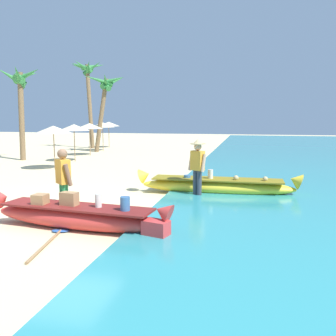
{
  "coord_description": "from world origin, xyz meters",
  "views": [
    {
      "loc": [
        4.56,
        -8.16,
        2.32
      ],
      "look_at": [
        2.37,
        1.64,
        0.9
      ],
      "focal_mm": 39.29,
      "sensor_mm": 36.0,
      "label": 1
    }
  ],
  "objects_px": {
    "palm_tree_tall_inland": "(87,77)",
    "palm_tree_leaning_seaward": "(21,87)",
    "boat_yellow_midground": "(217,186)",
    "person_tourist_customer": "(63,181)",
    "cooler_box": "(156,230)",
    "person_vendor_hatted": "(197,164)",
    "palm_tree_mid_cluster": "(105,90)",
    "paddle": "(51,240)",
    "boat_red_foreground": "(77,216)"
  },
  "relations": [
    {
      "from": "person_tourist_customer",
      "to": "palm_tree_leaning_seaward",
      "type": "xyz_separation_m",
      "value": [
        -7.72,
        10.03,
        2.93
      ]
    },
    {
      "from": "person_tourist_customer",
      "to": "cooler_box",
      "type": "distance_m",
      "value": 2.53
    },
    {
      "from": "boat_red_foreground",
      "to": "paddle",
      "type": "bearing_deg",
      "value": -98.57
    },
    {
      "from": "boat_yellow_midground",
      "to": "palm_tree_mid_cluster",
      "type": "bearing_deg",
      "value": 125.17
    },
    {
      "from": "palm_tree_tall_inland",
      "to": "palm_tree_leaning_seaward",
      "type": "relative_size",
      "value": 1.28
    },
    {
      "from": "person_vendor_hatted",
      "to": "person_tourist_customer",
      "type": "xyz_separation_m",
      "value": [
        -2.55,
        -2.96,
        -0.06
      ]
    },
    {
      "from": "person_tourist_customer",
      "to": "boat_yellow_midground",
      "type": "bearing_deg",
      "value": 49.31
    },
    {
      "from": "person_vendor_hatted",
      "to": "person_tourist_customer",
      "type": "height_order",
      "value": "person_vendor_hatted"
    },
    {
      "from": "person_vendor_hatted",
      "to": "palm_tree_mid_cluster",
      "type": "height_order",
      "value": "palm_tree_mid_cluster"
    },
    {
      "from": "boat_yellow_midground",
      "to": "cooler_box",
      "type": "distance_m",
      "value": 4.39
    },
    {
      "from": "boat_yellow_midground",
      "to": "person_vendor_hatted",
      "type": "bearing_deg",
      "value": -130.73
    },
    {
      "from": "person_vendor_hatted",
      "to": "palm_tree_tall_inland",
      "type": "xyz_separation_m",
      "value": [
        -10.09,
        14.83,
        4.14
      ]
    },
    {
      "from": "boat_yellow_midground",
      "to": "paddle",
      "type": "xyz_separation_m",
      "value": [
        -2.65,
        -4.83,
        -0.24
      ]
    },
    {
      "from": "person_vendor_hatted",
      "to": "cooler_box",
      "type": "height_order",
      "value": "person_vendor_hatted"
    },
    {
      "from": "palm_tree_tall_inland",
      "to": "cooler_box",
      "type": "distance_m",
      "value": 21.59
    },
    {
      "from": "boat_yellow_midground",
      "to": "palm_tree_leaning_seaward",
      "type": "height_order",
      "value": "palm_tree_leaning_seaward"
    },
    {
      "from": "boat_yellow_midground",
      "to": "cooler_box",
      "type": "bearing_deg",
      "value": -99.89
    },
    {
      "from": "boat_yellow_midground",
      "to": "palm_tree_tall_inland",
      "type": "xyz_separation_m",
      "value": [
        -10.6,
        14.24,
        4.84
      ]
    },
    {
      "from": "paddle",
      "to": "palm_tree_mid_cluster",
      "type": "bearing_deg",
      "value": 108.63
    },
    {
      "from": "person_vendor_hatted",
      "to": "person_tourist_customer",
      "type": "distance_m",
      "value": 3.91
    },
    {
      "from": "person_vendor_hatted",
      "to": "palm_tree_tall_inland",
      "type": "height_order",
      "value": "palm_tree_tall_inland"
    },
    {
      "from": "paddle",
      "to": "palm_tree_leaning_seaward",
      "type": "bearing_deg",
      "value": 125.68
    },
    {
      "from": "boat_red_foreground",
      "to": "cooler_box",
      "type": "relative_size",
      "value": 8.68
    },
    {
      "from": "palm_tree_leaning_seaward",
      "to": "palm_tree_mid_cluster",
      "type": "bearing_deg",
      "value": 63.6
    },
    {
      "from": "cooler_box",
      "to": "boat_red_foreground",
      "type": "bearing_deg",
      "value": -173.78
    },
    {
      "from": "boat_red_foreground",
      "to": "palm_tree_mid_cluster",
      "type": "bearing_deg",
      "value": 109.92
    },
    {
      "from": "person_vendor_hatted",
      "to": "palm_tree_mid_cluster",
      "type": "relative_size",
      "value": 0.33
    },
    {
      "from": "person_tourist_customer",
      "to": "cooler_box",
      "type": "bearing_deg",
      "value": -18.66
    },
    {
      "from": "palm_tree_leaning_seaward",
      "to": "paddle",
      "type": "distance_m",
      "value": 14.43
    },
    {
      "from": "person_tourist_customer",
      "to": "palm_tree_mid_cluster",
      "type": "height_order",
      "value": "palm_tree_mid_cluster"
    },
    {
      "from": "person_vendor_hatted",
      "to": "cooler_box",
      "type": "relative_size",
      "value": 3.47
    },
    {
      "from": "person_tourist_customer",
      "to": "palm_tree_leaning_seaward",
      "type": "height_order",
      "value": "palm_tree_leaning_seaward"
    },
    {
      "from": "paddle",
      "to": "boat_yellow_midground",
      "type": "bearing_deg",
      "value": 61.19
    },
    {
      "from": "boat_yellow_midground",
      "to": "person_vendor_hatted",
      "type": "xyz_separation_m",
      "value": [
        -0.5,
        -0.59,
        0.7
      ]
    },
    {
      "from": "person_tourist_customer",
      "to": "palm_tree_mid_cluster",
      "type": "xyz_separation_m",
      "value": [
        -5.16,
        15.2,
        3.07
      ]
    },
    {
      "from": "boat_yellow_midground",
      "to": "palm_tree_mid_cluster",
      "type": "distance_m",
      "value": 14.73
    },
    {
      "from": "person_tourist_customer",
      "to": "cooler_box",
      "type": "height_order",
      "value": "person_tourist_customer"
    },
    {
      "from": "palm_tree_leaning_seaward",
      "to": "palm_tree_tall_inland",
      "type": "bearing_deg",
      "value": 88.71
    },
    {
      "from": "palm_tree_leaning_seaward",
      "to": "cooler_box",
      "type": "bearing_deg",
      "value": -47.17
    },
    {
      "from": "boat_yellow_midground",
      "to": "palm_tree_tall_inland",
      "type": "distance_m",
      "value": 18.4
    },
    {
      "from": "boat_red_foreground",
      "to": "palm_tree_tall_inland",
      "type": "xyz_separation_m",
      "value": [
        -8.07,
        18.26,
        4.83
      ]
    },
    {
      "from": "palm_tree_mid_cluster",
      "to": "boat_red_foreground",
      "type": "bearing_deg",
      "value": -70.08
    },
    {
      "from": "person_vendor_hatted",
      "to": "palm_tree_tall_inland",
      "type": "relative_size",
      "value": 0.27
    },
    {
      "from": "person_vendor_hatted",
      "to": "palm_tree_mid_cluster",
      "type": "distance_m",
      "value": 14.77
    },
    {
      "from": "boat_yellow_midground",
      "to": "palm_tree_mid_cluster",
      "type": "xyz_separation_m",
      "value": [
        -8.21,
        11.65,
        3.72
      ]
    },
    {
      "from": "person_tourist_customer",
      "to": "palm_tree_tall_inland",
      "type": "distance_m",
      "value": 19.78
    },
    {
      "from": "palm_tree_tall_inland",
      "to": "paddle",
      "type": "relative_size",
      "value": 3.55
    },
    {
      "from": "palm_tree_mid_cluster",
      "to": "boat_yellow_midground",
      "type": "bearing_deg",
      "value": -54.83
    },
    {
      "from": "boat_red_foreground",
      "to": "palm_tree_mid_cluster",
      "type": "relative_size",
      "value": 0.84
    },
    {
      "from": "person_tourist_customer",
      "to": "palm_tree_tall_inland",
      "type": "xyz_separation_m",
      "value": [
        -7.55,
        17.79,
        4.2
      ]
    }
  ]
}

